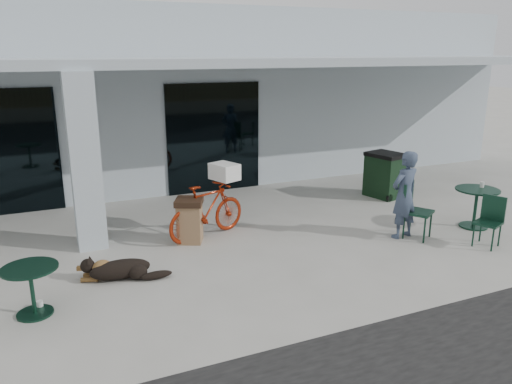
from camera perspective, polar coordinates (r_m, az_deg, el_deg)
name	(u,v)px	position (r m, az deg, el deg)	size (l,w,h in m)	color
ground	(212,283)	(7.83, -5.10, -10.27)	(80.00, 80.00, 0.00)	#AEACA4
building	(115,93)	(15.39, -15.80, 10.82)	(22.00, 7.00, 4.50)	#A9B7C0
storefront_glass_right	(214,138)	(12.51, -4.83, 6.16)	(2.40, 0.06, 2.70)	black
column	(85,163)	(9.21, -18.96, 3.19)	(0.50, 0.50, 3.12)	#A9B7C0
overhang	(149,63)	(10.52, -12.10, 14.25)	(22.00, 2.80, 0.18)	#A9B7C0
bicycle	(207,211)	(9.48, -5.61, -2.13)	(0.50, 1.75, 1.05)	maroon
laundry_basket	(224,172)	(9.57, -3.63, 2.34)	(0.53, 0.39, 0.31)	white
dog	(120,268)	(8.13, -15.26, -8.40)	(1.08, 0.36, 0.36)	black
cup_near_dog	(40,304)	(7.69, -23.47, -11.70)	(0.09, 0.09, 0.11)	white
cafe_table_near	(32,291)	(7.42, -24.20, -10.28)	(0.74, 0.74, 0.69)	#113324
cafe_table_far	(475,208)	(10.94, 23.78, -1.69)	(0.85, 0.85, 0.80)	#113324
cafe_chair_far_a	(418,211)	(9.88, 18.08, -2.10)	(0.48, 0.52, 1.06)	#113324
cafe_chair_far_b	(488,222)	(9.92, 25.00, -3.16)	(0.42, 0.46, 0.92)	#113324
person	(404,195)	(9.75, 16.60, -0.32)	(0.61, 0.40, 1.67)	#38465E
cup_on_table	(482,185)	(10.98, 24.42, 0.77)	(0.08, 0.08, 0.11)	white
trash_receptacle	(190,220)	(9.32, -7.58, -3.23)	(0.49, 0.49, 0.83)	olive
wheeled_bin	(385,175)	(12.50, 14.50, 1.92)	(0.67, 0.85, 1.08)	black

